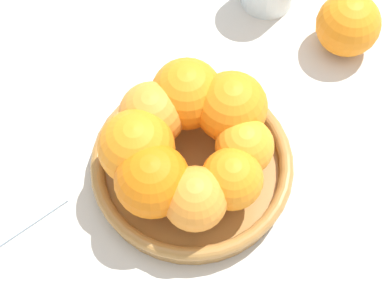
# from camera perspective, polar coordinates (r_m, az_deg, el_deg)

# --- Properties ---
(ground_plane) EXTENTS (4.00, 4.00, 0.00)m
(ground_plane) POSITION_cam_1_polar(r_m,az_deg,el_deg) (0.76, -0.00, -2.58)
(ground_plane) COLOR beige
(fruit_bowl) EXTENTS (0.23, 0.23, 0.03)m
(fruit_bowl) POSITION_cam_1_polar(r_m,az_deg,el_deg) (0.74, -0.00, -2.00)
(fruit_bowl) COLOR #A57238
(fruit_bowl) RESTS_ON ground_plane
(orange_pile) EXTENTS (0.20, 0.20, 0.08)m
(orange_pile) POSITION_cam_1_polar(r_m,az_deg,el_deg) (0.69, -0.59, 0.29)
(orange_pile) COLOR orange
(orange_pile) RESTS_ON fruit_bowl
(stray_orange) EXTENTS (0.08, 0.08, 0.08)m
(stray_orange) POSITION_cam_1_polar(r_m,az_deg,el_deg) (0.85, 13.72, 10.28)
(stray_orange) COLOR orange
(stray_orange) RESTS_ON ground_plane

